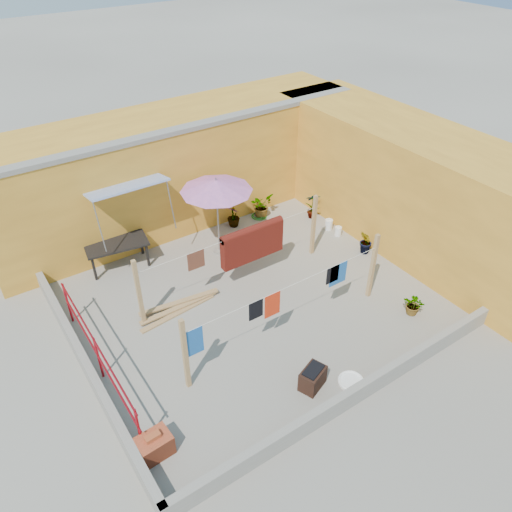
% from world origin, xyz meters
% --- Properties ---
extents(ground, '(80.00, 80.00, 0.00)m').
position_xyz_m(ground, '(0.00, 0.00, 0.00)').
color(ground, '#9E998E').
rests_on(ground, ground).
extents(wall_back, '(11.00, 3.27, 3.21)m').
position_xyz_m(wall_back, '(0.50, 4.69, 1.61)').
color(wall_back, gold).
rests_on(wall_back, ground).
extents(wall_right, '(2.40, 9.00, 3.20)m').
position_xyz_m(wall_right, '(5.20, 0.00, 1.60)').
color(wall_right, gold).
rests_on(wall_right, ground).
extents(parapet_front, '(8.30, 0.16, 0.44)m').
position_xyz_m(parapet_front, '(0.00, -3.58, 0.22)').
color(parapet_front, gray).
rests_on(parapet_front, ground).
extents(parapet_left, '(0.16, 7.30, 0.44)m').
position_xyz_m(parapet_left, '(-4.08, 0.00, 0.22)').
color(parapet_left, gray).
rests_on(parapet_left, ground).
extents(red_railing, '(0.05, 4.20, 1.10)m').
position_xyz_m(red_railing, '(-3.85, -0.20, 0.72)').
color(red_railing, '#A5101B').
rests_on(red_railing, ground).
extents(clothesline_rig, '(5.09, 2.35, 1.80)m').
position_xyz_m(clothesline_rig, '(0.40, 0.54, 1.04)').
color(clothesline_rig, tan).
rests_on(clothesline_rig, ground).
extents(patio_umbrella, '(2.21, 2.21, 2.27)m').
position_xyz_m(patio_umbrella, '(0.43, 2.30, 2.04)').
color(patio_umbrella, gray).
rests_on(patio_umbrella, ground).
extents(outdoor_table, '(1.69, 1.02, 0.74)m').
position_xyz_m(outdoor_table, '(-2.12, 3.20, 0.67)').
color(outdoor_table, black).
rests_on(outdoor_table, ground).
extents(brick_stack, '(0.63, 0.47, 0.53)m').
position_xyz_m(brick_stack, '(-3.70, -2.42, 0.23)').
color(brick_stack, '#B54929').
rests_on(brick_stack, ground).
extents(lumber_pile, '(2.16, 0.60, 0.13)m').
position_xyz_m(lumber_pile, '(-1.62, 0.77, 0.06)').
color(lumber_pile, tan).
rests_on(lumber_pile, ground).
extents(brazier, '(0.64, 0.54, 0.49)m').
position_xyz_m(brazier, '(-0.44, -2.81, 0.24)').
color(brazier, '#321B13').
rests_on(brazier, ground).
extents(white_basin, '(0.54, 0.54, 0.09)m').
position_xyz_m(white_basin, '(0.26, -3.20, 0.05)').
color(white_basin, white).
rests_on(white_basin, ground).
extents(water_jug_a, '(0.23, 0.23, 0.35)m').
position_xyz_m(water_jug_a, '(3.70, 1.47, 0.16)').
color(water_jug_a, white).
rests_on(water_jug_a, ground).
extents(water_jug_b, '(0.20, 0.20, 0.32)m').
position_xyz_m(water_jug_b, '(3.70, 1.06, 0.14)').
color(water_jug_b, white).
rests_on(water_jug_b, ground).
extents(green_hose, '(0.48, 0.48, 0.07)m').
position_xyz_m(green_hose, '(2.38, 3.20, 0.03)').
color(green_hose, '#1A761E').
rests_on(green_hose, ground).
extents(plant_back_a, '(0.82, 0.76, 0.74)m').
position_xyz_m(plant_back_a, '(2.47, 3.20, 0.37)').
color(plant_back_a, '#1B5A19').
rests_on(plant_back_a, ground).
extents(plant_back_b, '(0.47, 0.47, 0.65)m').
position_xyz_m(plant_back_b, '(1.46, 3.20, 0.32)').
color(plant_back_b, '#1B5A19').
rests_on(plant_back_b, ground).
extents(plant_right_a, '(0.54, 0.48, 0.86)m').
position_xyz_m(plant_right_a, '(3.70, 2.26, 0.43)').
color(plant_right_a, '#1B5A19').
rests_on(plant_right_a, ground).
extents(plant_right_b, '(0.50, 0.52, 0.74)m').
position_xyz_m(plant_right_b, '(3.70, -0.05, 0.37)').
color(plant_right_b, '#1B5A19').
rests_on(plant_right_b, ground).
extents(plant_right_c, '(0.58, 0.62, 0.55)m').
position_xyz_m(plant_right_c, '(2.90, -2.48, 0.27)').
color(plant_right_c, '#1B5A19').
rests_on(plant_right_c, ground).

